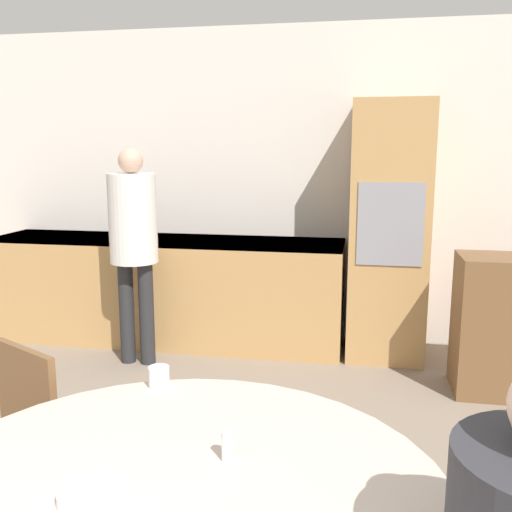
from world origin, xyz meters
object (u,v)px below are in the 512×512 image
person_standing (133,233)px  bowl_near (94,494)px  cup (159,377)px  chair_far_left (6,449)px  oven_unit (388,232)px

person_standing → bowl_near: (1.03, -2.74, -0.23)m
person_standing → cup: size_ratio=20.85×
chair_far_left → person_standing: person_standing is taller
oven_unit → person_standing: 1.93m
chair_far_left → cup: size_ratio=11.16×
cup → bowl_near: size_ratio=0.43×
oven_unit → bowl_near: oven_unit is taller
oven_unit → cup: (-0.91, -2.57, -0.19)m
chair_far_left → bowl_near: (0.67, -0.60, 0.28)m
cup → bowl_near: 0.69m
person_standing → bowl_near: size_ratio=9.06×
oven_unit → cup: 2.74m
oven_unit → chair_far_left: size_ratio=2.27×
person_standing → bowl_near: bearing=-69.5°
cup → bowl_near: bearing=-83.1°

